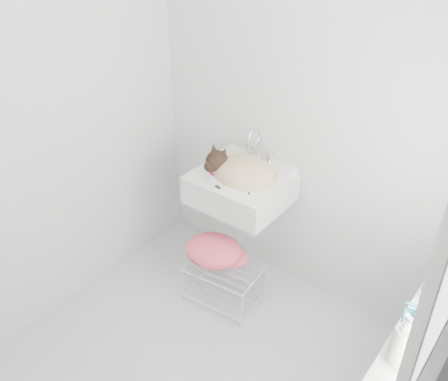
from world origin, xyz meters
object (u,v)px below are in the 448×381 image
Objects in this scene: wire_rack at (224,281)px; bottle_a at (397,361)px; cat at (241,172)px; bottle_b at (408,342)px; sink at (241,175)px; bottle_c at (433,299)px.

wire_rack is 1.54m from bottle_a.
cat is 2.15× the size of bottle_b.
bottle_b is (0.00, 0.12, 0.00)m from bottle_a.
wire_rack is at bearing 156.73° from bottle_a.
bottle_a is 1.01× the size of bottle_b.
cat is at bearing -52.88° from sink.
bottle_c is (1.26, -0.12, 0.70)m from wire_rack.
bottle_b is at bearing -18.61° from wire_rack.
sink is 3.78× the size of bottle_c.
sink is 1.32× the size of cat.
cat reaches higher than wire_rack.
wire_rack is at bearing 161.39° from bottle_b.
bottle_b is at bearing -26.48° from sink.
wire_rack is (0.04, -0.22, -0.70)m from sink.
wire_rack is at bearing -80.43° from sink.
bottle_b is (1.29, -0.63, -0.04)m from cat.
cat reaches higher than bottle_b.
wire_rack is 1.51m from bottle_b.
wire_rack is 2.23× the size of bottle_a.
bottle_c is at bearing -17.70° from cat.
cat is 0.96× the size of wire_rack.
bottle_a is 0.12m from bottle_b.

